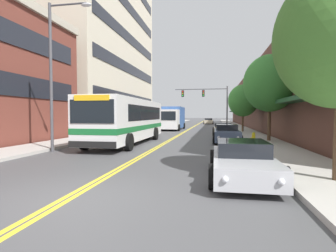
% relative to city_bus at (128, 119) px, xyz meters
% --- Properties ---
extents(ground_plane, '(240.00, 240.00, 0.00)m').
position_rel_city_bus_xyz_m(ground_plane, '(2.54, 25.08, -1.73)').
color(ground_plane, '#4C4C4F').
extents(sidewalk_left, '(2.87, 106.00, 0.16)m').
position_rel_city_bus_xyz_m(sidewalk_left, '(-4.40, 25.08, -1.65)').
color(sidewalk_left, '#B2ADA5').
rests_on(sidewalk_left, ground_plane).
extents(sidewalk_right, '(2.87, 106.00, 0.16)m').
position_rel_city_bus_xyz_m(sidewalk_right, '(9.48, 25.08, -1.65)').
color(sidewalk_right, '#B2ADA5').
rests_on(sidewalk_right, ground_plane).
extents(centre_line, '(0.34, 106.00, 0.01)m').
position_rel_city_bus_xyz_m(centre_line, '(2.54, 25.08, -1.73)').
color(centre_line, yellow).
rests_on(centre_line, ground_plane).
extents(office_tower_left, '(12.08, 26.63, 30.28)m').
position_rel_city_bus_xyz_m(office_tower_left, '(-12.07, 19.29, 13.41)').
color(office_tower_left, beige).
rests_on(office_tower_left, ground_plane).
extents(storefront_row_right, '(9.10, 68.00, 8.70)m').
position_rel_city_bus_xyz_m(storefront_row_right, '(15.14, 25.08, 2.61)').
color(storefront_row_right, brown).
rests_on(storefront_row_right, ground_plane).
extents(city_bus, '(2.96, 10.93, 3.06)m').
position_rel_city_bus_xyz_m(city_bus, '(0.00, 0.00, 0.00)').
color(city_bus, silver).
rests_on(city_bus, ground_plane).
extents(car_red_parked_left_near, '(2.17, 4.80, 1.35)m').
position_rel_city_bus_xyz_m(car_red_parked_left_near, '(-1.72, 16.20, -1.10)').
color(car_red_parked_left_near, maroon).
rests_on(car_red_parked_left_near, ground_plane).
extents(car_white_parked_left_far, '(2.21, 4.73, 1.20)m').
position_rel_city_bus_xyz_m(car_white_parked_left_far, '(-1.75, 9.54, -1.16)').
color(car_white_parked_left_far, white).
rests_on(car_white_parked_left_far, ground_plane).
extents(car_silver_parked_right_foreground, '(2.05, 4.79, 1.18)m').
position_rel_city_bus_xyz_m(car_silver_parked_right_foreground, '(6.91, -9.11, -1.17)').
color(car_silver_parked_right_foreground, '#B7B7BC').
rests_on(car_silver_parked_right_foreground, ground_plane).
extents(car_beige_parked_right_mid, '(2.09, 4.23, 1.19)m').
position_rel_city_bus_xyz_m(car_beige_parked_right_mid, '(6.89, 9.53, -1.16)').
color(car_beige_parked_right_mid, '#BCAD89').
rests_on(car_beige_parked_right_mid, ground_plane).
extents(car_slate_blue_parked_right_far, '(2.00, 4.88, 1.31)m').
position_rel_city_bus_xyz_m(car_slate_blue_parked_right_far, '(6.92, 1.95, -1.11)').
color(car_slate_blue_parked_right_far, '#475675').
rests_on(car_slate_blue_parked_right_far, ground_plane).
extents(car_champagne_moving_lead, '(2.12, 4.75, 1.28)m').
position_rel_city_bus_xyz_m(car_champagne_moving_lead, '(4.74, 40.61, -1.12)').
color(car_champagne_moving_lead, beige).
rests_on(car_champagne_moving_lead, ground_plane).
extents(box_truck, '(2.75, 7.99, 3.11)m').
position_rel_city_bus_xyz_m(box_truck, '(0.41, 17.50, -0.13)').
color(box_truck, white).
rests_on(box_truck, ground_plane).
extents(traffic_signal_mast, '(7.36, 0.38, 5.98)m').
position_rel_city_bus_xyz_m(traffic_signal_mast, '(5.12, 19.46, 2.58)').
color(traffic_signal_mast, '#47474C').
rests_on(traffic_signal_mast, ground_plane).
extents(street_lamp_left_near, '(2.49, 0.28, 8.04)m').
position_rel_city_bus_xyz_m(street_lamp_left_near, '(-2.41, -4.72, 3.06)').
color(street_lamp_left_near, '#47474C').
rests_on(street_lamp_left_near, ground_plane).
extents(street_tree_right_mid, '(3.74, 3.74, 6.21)m').
position_rel_city_bus_xyz_m(street_tree_right_mid, '(9.94, 2.27, 2.56)').
color(street_tree_right_mid, brown).
rests_on(street_tree_right_mid, sidewalk_right).
extents(street_tree_right_far, '(3.23, 3.23, 5.22)m').
position_rel_city_bus_xyz_m(street_tree_right_far, '(9.12, 12.35, 1.86)').
color(street_tree_right_far, brown).
rests_on(street_tree_right_far, sidewalk_right).
extents(fire_hydrant, '(0.31, 0.23, 0.77)m').
position_rel_city_bus_xyz_m(fire_hydrant, '(8.49, -0.44, -1.20)').
color(fire_hydrant, yellow).
rests_on(fire_hydrant, sidewalk_right).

